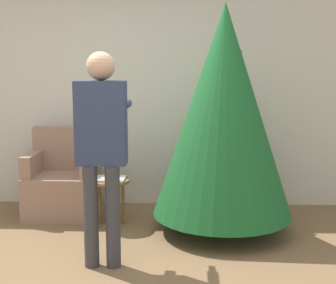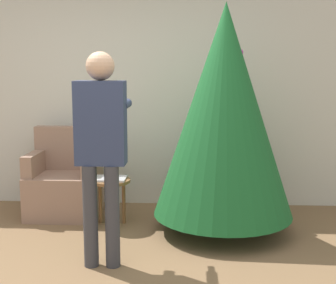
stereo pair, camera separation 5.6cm
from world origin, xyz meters
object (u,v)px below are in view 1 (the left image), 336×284
at_px(christmas_tree, 224,111).
at_px(side_stool, 110,187).
at_px(person_standing, 101,139).
at_px(armchair, 64,184).

height_order(christmas_tree, side_stool, christmas_tree).
bearing_deg(christmas_tree, side_stool, 174.46).
height_order(person_standing, side_stool, person_standing).
xyz_separation_m(christmas_tree, side_stool, (-1.14, 0.11, -0.80)).
bearing_deg(person_standing, armchair, 117.54).
xyz_separation_m(person_standing, side_stool, (-0.10, 0.95, -0.64)).
bearing_deg(armchair, person_standing, -62.46).
distance_m(person_standing, side_stool, 1.15).
height_order(armchair, person_standing, person_standing).
bearing_deg(side_stool, person_standing, -83.93).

